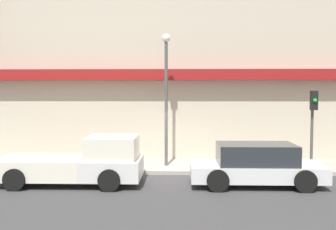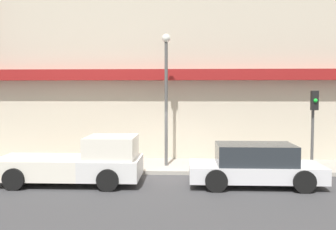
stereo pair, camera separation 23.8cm
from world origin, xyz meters
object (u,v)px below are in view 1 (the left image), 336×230
at_px(pickup_truck, 80,163).
at_px(fire_hydrant, 230,160).
at_px(traffic_light, 313,115).
at_px(parked_car, 256,165).
at_px(street_lamp, 166,84).

height_order(pickup_truck, fire_hydrant, pickup_truck).
height_order(fire_hydrant, traffic_light, traffic_light).
distance_m(fire_hydrant, traffic_light, 3.94).
xyz_separation_m(parked_car, fire_hydrant, (-0.64, 2.16, -0.24)).
height_order(street_lamp, traffic_light, street_lamp).
xyz_separation_m(pickup_truck, fire_hydrant, (5.69, 2.16, -0.28)).
bearing_deg(traffic_light, street_lamp, 175.88).
distance_m(pickup_truck, traffic_light, 9.56).
relative_size(pickup_truck, traffic_light, 1.60).
distance_m(fire_hydrant, street_lamp, 4.19).
xyz_separation_m(street_lamp, traffic_light, (6.11, -0.44, -1.28)).
bearing_deg(pickup_truck, parked_car, -0.66).
bearing_deg(parked_car, fire_hydrant, 106.11).
relative_size(parked_car, street_lamp, 0.83).
bearing_deg(traffic_light, pickup_truck, -165.87).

